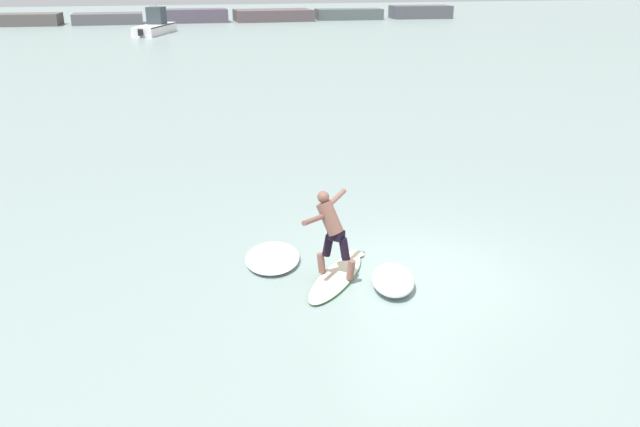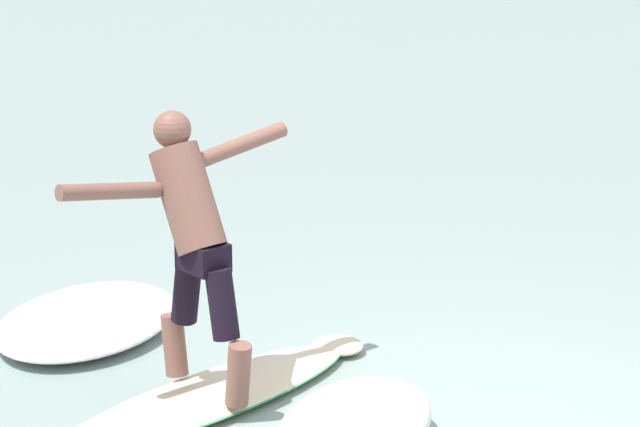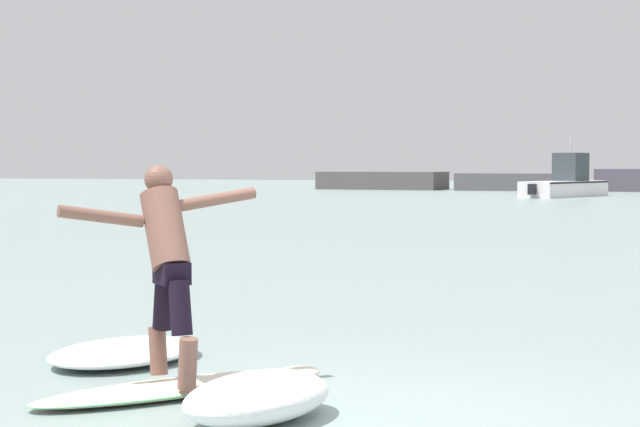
% 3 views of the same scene
% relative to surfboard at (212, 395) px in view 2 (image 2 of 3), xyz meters
% --- Properties ---
extents(ground_plane, '(200.00, 200.00, 0.00)m').
position_rel_surfboard_xyz_m(ground_plane, '(1.43, -0.16, -0.05)').
color(ground_plane, gray).
extents(surfboard, '(1.76, 2.13, 0.23)m').
position_rel_surfboard_xyz_m(surfboard, '(0.00, 0.00, 0.00)').
color(surfboard, beige).
rests_on(surfboard, ground).
extents(surfer, '(1.08, 1.20, 1.57)m').
position_rel_surfboard_xyz_m(surfer, '(-0.10, 0.03, 0.96)').
color(surfer, brown).
rests_on(surfer, surfboard).
extents(wave_foam_at_tail, '(1.33, 1.67, 0.17)m').
position_rel_surfboard_xyz_m(wave_foam_at_tail, '(-1.01, 0.99, 0.04)').
color(wave_foam_at_tail, white).
rests_on(wave_foam_at_tail, ground).
extents(wave_foam_at_nose, '(1.04, 1.35, 0.31)m').
position_rel_surfboard_xyz_m(wave_foam_at_nose, '(0.87, -0.56, 0.11)').
color(wave_foam_at_nose, white).
rests_on(wave_foam_at_nose, ground).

